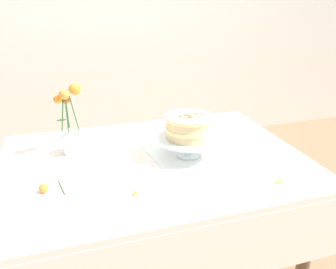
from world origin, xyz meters
TOP-DOWN VIEW (x-y plane):
  - dining_table at (0.00, -0.03)m, footprint 1.40×1.00m
  - linen_napkin at (0.16, -0.02)m, footprint 0.37×0.37m
  - cake_stand at (0.16, -0.02)m, footprint 0.29×0.29m
  - layer_cake at (0.16, -0.02)m, footprint 0.22×0.22m
  - flower_vase at (-0.37, 0.18)m, footprint 0.13×0.10m
  - fallen_rose at (-0.49, -0.15)m, footprint 0.10×0.11m
  - loose_petal_0 at (-0.34, -0.38)m, footprint 0.04×0.05m
  - loose_petal_1 at (0.43, -0.36)m, footprint 0.04×0.04m
  - loose_petal_2 at (-0.16, -0.27)m, footprint 0.03×0.04m

SIDE VIEW (x-z plane):
  - dining_table at x=0.00m, z-range 0.28..1.02m
  - linen_napkin at x=0.16m, z-range 0.74..0.74m
  - loose_petal_0 at x=-0.34m, z-range 0.74..0.74m
  - loose_petal_1 at x=0.43m, z-range 0.74..0.75m
  - loose_petal_2 at x=-0.16m, z-range 0.74..0.75m
  - fallen_rose at x=-0.49m, z-range 0.74..0.78m
  - cake_stand at x=0.16m, z-range 0.77..0.87m
  - flower_vase at x=-0.37m, z-range 0.71..1.05m
  - layer_cake at x=0.16m, z-range 0.84..0.95m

